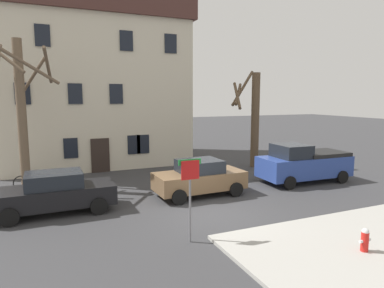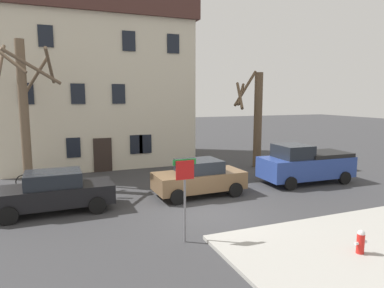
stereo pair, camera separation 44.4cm
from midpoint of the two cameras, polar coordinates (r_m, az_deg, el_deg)
name	(u,v)px [view 2 (the right image)]	position (r m, az deg, el deg)	size (l,w,h in m)	color
ground_plane	(210,213)	(13.86, 3.94, -11.55)	(120.00, 120.00, 0.00)	#38383A
building_main	(97,77)	(25.53, -15.22, 10.84)	(12.41, 8.67, 11.89)	beige
tree_bare_near	(25,107)	(18.83, -25.71, 5.67)	(3.08, 3.16, 7.42)	brown
tree_bare_mid	(256,116)	(22.68, 11.19, 4.59)	(2.39, 2.46, 6.39)	brown
car_black_sedan	(54,192)	(14.77, -21.39, -7.48)	(4.64, 2.05, 1.66)	black
car_brown_sedan	(199,178)	(16.02, 1.99, -5.68)	(4.29, 2.18, 1.70)	brown
pickup_truck_blue	(305,164)	(19.42, 19.14, -3.20)	(5.10, 2.40, 2.11)	#2D4799
fire_hydrant	(361,241)	(11.39, 27.53, -14.30)	(0.42, 0.22, 0.70)	red
street_sign_pole	(185,185)	(10.69, -0.01, -6.83)	(0.76, 0.07, 2.70)	slate
bicycle_leaning	(34,180)	(19.34, -24.45, -5.49)	(1.70, 0.53, 1.03)	black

